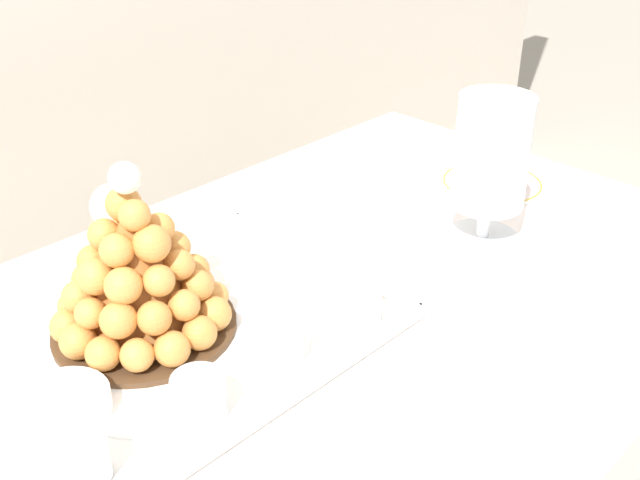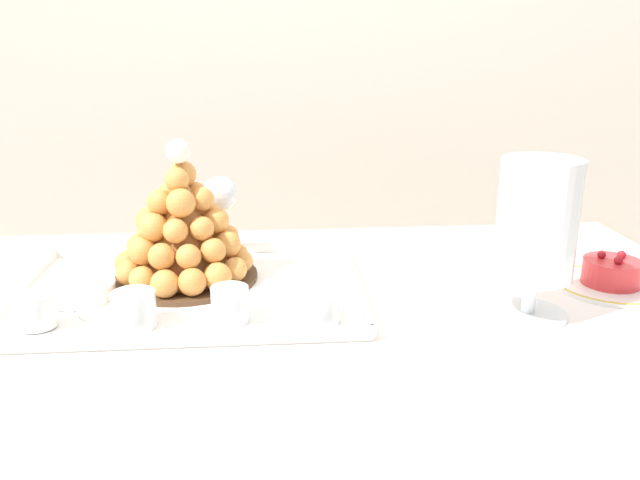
{
  "view_description": "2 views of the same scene",
  "coord_description": "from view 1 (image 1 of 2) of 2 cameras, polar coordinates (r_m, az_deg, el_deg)",
  "views": [
    {
      "loc": [
        -0.6,
        -0.6,
        1.38
      ],
      "look_at": [
        -0.04,
        -0.05,
        0.93
      ],
      "focal_mm": 43.01,
      "sensor_mm": 36.0,
      "label": 1
    },
    {
      "loc": [
        -0.04,
        -0.89,
        1.17
      ],
      "look_at": [
        0.03,
        0.06,
        0.88
      ],
      "focal_mm": 35.74,
      "sensor_mm": 36.0,
      "label": 2
    }
  ],
  "objects": [
    {
      "name": "croquembouche",
      "position": [
        0.97,
        -13.44,
        -2.46
      ],
      "size": [
        0.23,
        0.23,
        0.23
      ],
      "color": "#4C331E",
      "rests_on": "serving_tray"
    },
    {
      "name": "wine_glass",
      "position": [
        1.07,
        -15.02,
        2.06
      ],
      "size": [
        0.07,
        0.07,
        0.16
      ],
      "color": "silver",
      "rests_on": "buffet_table"
    },
    {
      "name": "serving_tray",
      "position": [
        0.99,
        -10.79,
        -7.54
      ],
      "size": [
        0.54,
        0.38,
        0.02
      ],
      "color": "white",
      "rests_on": "buffet_table"
    },
    {
      "name": "dessert_cup_left",
      "position": [
        0.82,
        -17.15,
        -15.36
      ],
      "size": [
        0.05,
        0.05,
        0.05
      ],
      "color": "silver",
      "rests_on": "serving_tray"
    },
    {
      "name": "buffet_table",
      "position": [
        1.1,
        -0.68,
        -9.41
      ],
      "size": [
        1.37,
        0.84,
        0.79
      ],
      "color": "brown",
      "rests_on": "ground_plane"
    },
    {
      "name": "macaron_goblet",
      "position": [
        1.17,
        12.67,
        6.11
      ],
      "size": [
        0.12,
        0.11,
        0.23
      ],
      "color": "white",
      "rests_on": "buffet_table"
    },
    {
      "name": "fruit_tart_plate",
      "position": [
        1.41,
        12.73,
        4.61
      ],
      "size": [
        0.18,
        0.18,
        0.06
      ],
      "color": "white",
      "rests_on": "buffet_table"
    },
    {
      "name": "dessert_cup_mid_right",
      "position": [
        0.99,
        2.86,
        -4.86
      ],
      "size": [
        0.06,
        0.06,
        0.05
      ],
      "color": "silver",
      "rests_on": "serving_tray"
    },
    {
      "name": "creme_brulee_ramekin",
      "position": [
        0.9,
        -18.56,
        -11.47
      ],
      "size": [
        0.1,
        0.1,
        0.02
      ],
      "color": "white",
      "rests_on": "serving_tray"
    },
    {
      "name": "dessert_cup_centre",
      "position": [
        0.93,
        -2.81,
        -7.69
      ],
      "size": [
        0.05,
        0.05,
        0.05
      ],
      "color": "silver",
      "rests_on": "serving_tray"
    },
    {
      "name": "dessert_cup_mid_left",
      "position": [
        0.86,
        -8.96,
        -11.57
      ],
      "size": [
        0.06,
        0.06,
        0.05
      ],
      "color": "silver",
      "rests_on": "serving_tray"
    }
  ]
}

